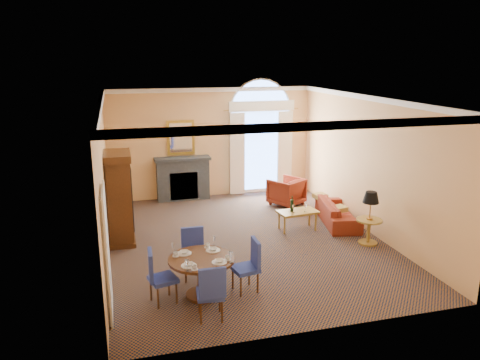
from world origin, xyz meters
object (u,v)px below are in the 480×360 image
object	(u,v)px
armchair	(286,191)
coffee_table	(297,212)
dining_table	(202,268)
sofa	(338,212)
side_table	(370,211)
armoire	(119,199)

from	to	relation	value
armchair	coffee_table	size ratio (longest dim) A/B	0.86
dining_table	sofa	bearing A→B (deg)	35.14
coffee_table	side_table	bearing A→B (deg)	-51.53
armoire	side_table	size ratio (longest dim) A/B	1.73
coffee_table	armchair	bearing A→B (deg)	70.49
armoire	coffee_table	bearing A→B (deg)	-5.25
armoire	sofa	xyz separation A→B (m)	(5.27, -0.19, -0.71)
dining_table	side_table	distance (m)	4.26
dining_table	side_table	xyz separation A→B (m)	(4.03, 1.39, 0.22)
dining_table	armchair	world-z (taller)	dining_table
dining_table	sofa	size ratio (longest dim) A/B	0.61
armoire	dining_table	xyz separation A→B (m)	(1.29, -2.98, -0.45)
armoire	side_table	bearing A→B (deg)	-16.66
dining_table	armoire	bearing A→B (deg)	113.46
dining_table	side_table	bearing A→B (deg)	19.07
sofa	side_table	distance (m)	1.49
dining_table	armchair	bearing A→B (deg)	54.39
dining_table	coffee_table	world-z (taller)	dining_table
dining_table	sofa	distance (m)	4.87
armchair	sofa	bearing A→B (deg)	81.30
coffee_table	sofa	bearing A→B (deg)	2.70
coffee_table	side_table	xyz separation A→B (m)	(1.22, -1.22, 0.31)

